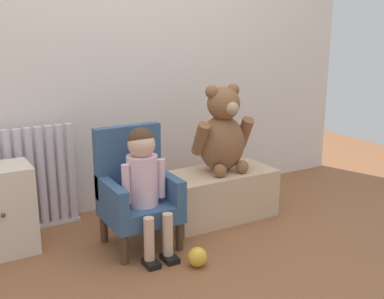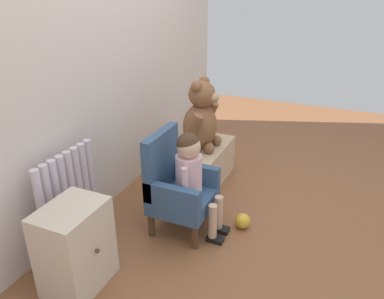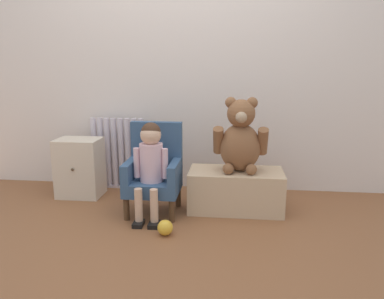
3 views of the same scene
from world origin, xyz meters
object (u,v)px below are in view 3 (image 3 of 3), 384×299
object	(u,v)px
small_dresser	(80,168)
toy_ball	(165,228)
low_bench	(236,190)
child_armchair	(154,172)
large_teddy_bear	(240,139)
child_figure	(151,157)
radiator	(118,154)

from	to	relation	value
small_dresser	toy_ball	distance (m)	1.11
small_dresser	low_bench	size ratio (longest dim) A/B	0.69
toy_ball	child_armchair	bearing A→B (deg)	110.63
large_teddy_bear	child_armchair	bearing A→B (deg)	-171.60
child_figure	child_armchair	bearing A→B (deg)	90.00
child_armchair	low_bench	bearing A→B (deg)	8.21
low_bench	large_teddy_bear	xyz separation A→B (m)	(0.02, 0.01, 0.40)
child_armchair	large_teddy_bear	xyz separation A→B (m)	(0.64, 0.09, 0.25)
child_figure	low_bench	distance (m)	0.71
child_armchair	low_bench	size ratio (longest dim) A/B	0.94
radiator	child_armchair	size ratio (longest dim) A/B	0.95
child_armchair	toy_ball	size ratio (longest dim) A/B	6.50
low_bench	small_dresser	bearing A→B (deg)	172.51
radiator	small_dresser	bearing A→B (deg)	-136.95
toy_ball	small_dresser	bearing A→B (deg)	141.63
small_dresser	child_figure	bearing A→B (deg)	-27.96
low_bench	toy_ball	world-z (taller)	low_bench
small_dresser	radiator	bearing A→B (deg)	43.05
radiator	child_figure	xyz separation A→B (m)	(0.44, -0.62, 0.13)
large_teddy_bear	toy_ball	size ratio (longest dim) A/B	5.39
small_dresser	low_bench	world-z (taller)	small_dresser
small_dresser	low_bench	distance (m)	1.33
low_bench	large_teddy_bear	size ratio (longest dim) A/B	1.28
radiator	large_teddy_bear	xyz separation A→B (m)	(1.08, -0.41, 0.24)
large_teddy_bear	toy_ball	bearing A→B (deg)	-133.46
child_figure	radiator	bearing A→B (deg)	125.63
large_teddy_bear	toy_ball	xyz separation A→B (m)	(-0.49, -0.51, -0.51)
child_armchair	large_teddy_bear	world-z (taller)	large_teddy_bear
large_teddy_bear	small_dresser	bearing A→B (deg)	172.89
small_dresser	toy_ball	world-z (taller)	small_dresser
radiator	low_bench	distance (m)	1.15
radiator	child_figure	distance (m)	0.77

